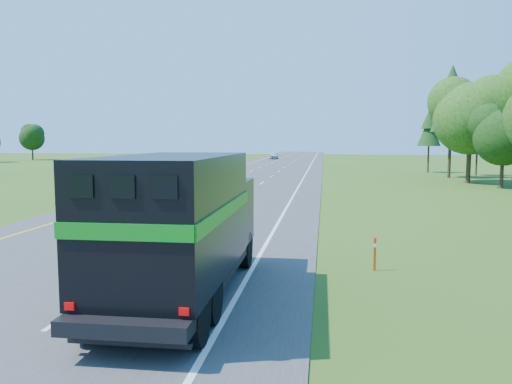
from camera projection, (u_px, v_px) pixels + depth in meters
road at (248, 181)px, 50.79m from camera, size 15.00×260.00×0.04m
lane_markings at (248, 180)px, 50.79m from camera, size 11.15×260.00×0.01m
horse_truck at (182, 223)px, 12.65m from camera, size 2.72×8.39×3.71m
white_suv at (208, 172)px, 51.51m from camera, size 2.87×6.12×1.69m
far_car at (274, 156)px, 108.53m from camera, size 1.78×4.33×1.47m
delineator at (375, 253)px, 15.71m from camera, size 0.09×0.05×1.05m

